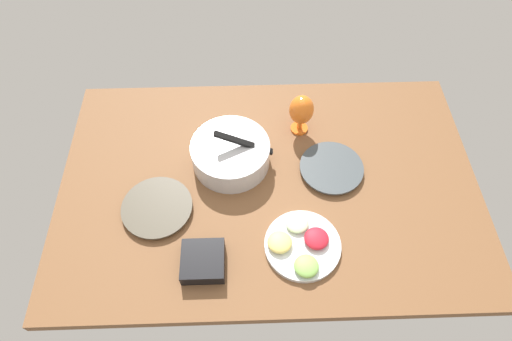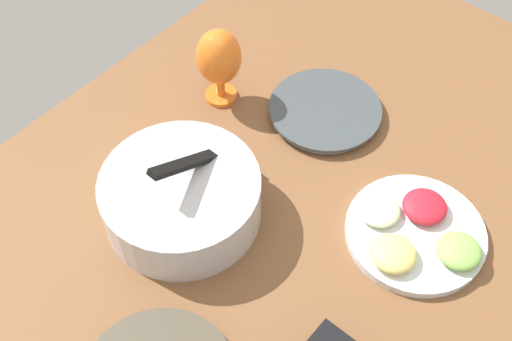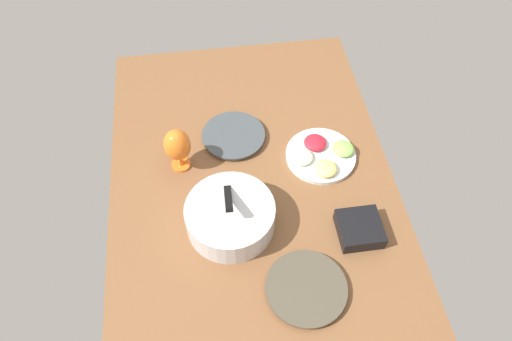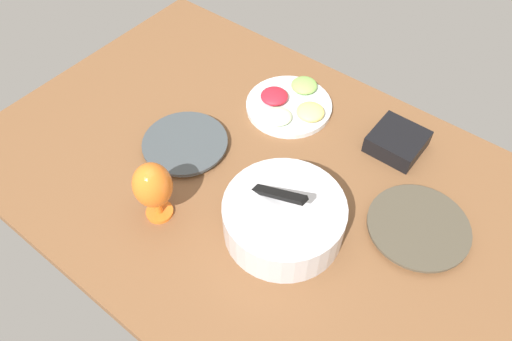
# 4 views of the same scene
# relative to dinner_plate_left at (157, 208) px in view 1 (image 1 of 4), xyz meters

# --- Properties ---
(ground_plane) EXTENTS (1.60, 1.04, 0.04)m
(ground_plane) POSITION_rel_dinner_plate_left_xyz_m (0.42, 0.11, -0.03)
(ground_plane) COLOR brown
(dinner_plate_left) EXTENTS (0.26, 0.26, 0.02)m
(dinner_plate_left) POSITION_rel_dinner_plate_left_xyz_m (0.00, 0.00, 0.00)
(dinner_plate_left) COLOR beige
(dinner_plate_left) RESTS_ON ground_plane
(dinner_plate_right) EXTENTS (0.25, 0.25, 0.02)m
(dinner_plate_right) POSITION_rel_dinner_plate_left_xyz_m (0.66, 0.15, 0.00)
(dinner_plate_right) COLOR silver
(dinner_plate_right) RESTS_ON ground_plane
(mixing_bowl) EXTENTS (0.31, 0.30, 0.18)m
(mixing_bowl) POSITION_rel_dinner_plate_left_xyz_m (0.27, 0.21, 0.04)
(mixing_bowl) COLOR silver
(mixing_bowl) RESTS_ON ground_plane
(fruit_platter) EXTENTS (0.27, 0.27, 0.05)m
(fruit_platter) POSITION_rel_dinner_plate_left_xyz_m (0.51, -0.16, 0.01)
(fruit_platter) COLOR silver
(fruit_platter) RESTS_ON ground_plane
(hurricane_glass_orange) EXTENTS (0.10, 0.10, 0.18)m
(hurricane_glass_orange) POSITION_rel_dinner_plate_left_xyz_m (0.55, 0.37, 0.10)
(hurricane_glass_orange) COLOR orange
(hurricane_glass_orange) RESTS_ON ground_plane
(square_bowl_black) EXTENTS (0.14, 0.14, 0.05)m
(square_bowl_black) POSITION_rel_dinner_plate_left_xyz_m (0.18, -0.22, 0.02)
(square_bowl_black) COLOR black
(square_bowl_black) RESTS_ON ground_plane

